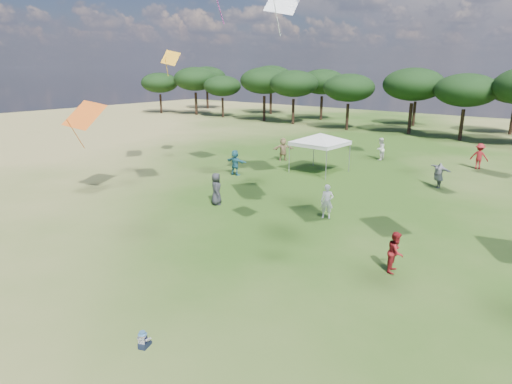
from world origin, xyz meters
TOP-DOWN VIEW (x-y plane):
  - tent_left at (-6.77, 23.00)m, footprint 6.67×6.67m
  - toddler at (0.03, 2.31)m, footprint 0.38×0.42m
  - festival_crowd at (1.08, 23.57)m, footprint 29.26×23.94m

SIDE VIEW (x-z plane):
  - toddler at x=0.03m, z-range -0.03..0.49m
  - festival_crowd at x=1.08m, z-range -0.07..1.84m
  - tent_left at x=-6.77m, z-range 1.15..4.31m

